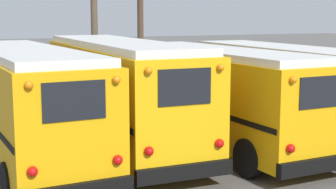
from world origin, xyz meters
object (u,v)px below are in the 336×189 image
(school_bus_1, at_px, (118,89))
(school_bus_2, at_px, (217,92))
(utility_pole, at_px, (94,5))
(school_bus_0, at_px, (25,99))
(school_bus_3, at_px, (288,87))

(school_bus_1, height_order, school_bus_2, school_bus_1)
(school_bus_2, bearing_deg, school_bus_1, 158.37)
(utility_pole, bearing_deg, school_bus_0, -118.28)
(school_bus_1, relative_size, school_bus_2, 1.06)
(utility_pole, bearing_deg, school_bus_3, -69.55)
(school_bus_0, bearing_deg, school_bus_3, -5.19)
(school_bus_1, height_order, utility_pole, utility_pole)
(school_bus_0, distance_m, school_bus_2, 5.92)
(school_bus_3, bearing_deg, utility_pole, 110.45)
(school_bus_1, distance_m, school_bus_3, 5.95)
(school_bus_1, xyz_separation_m, school_bus_2, (2.93, -1.16, -0.14))
(school_bus_2, height_order, utility_pole, utility_pole)
(school_bus_1, bearing_deg, school_bus_2, -21.63)
(school_bus_0, xyz_separation_m, utility_pole, (5.01, 9.31, 2.89))
(school_bus_2, distance_m, school_bus_3, 2.93)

